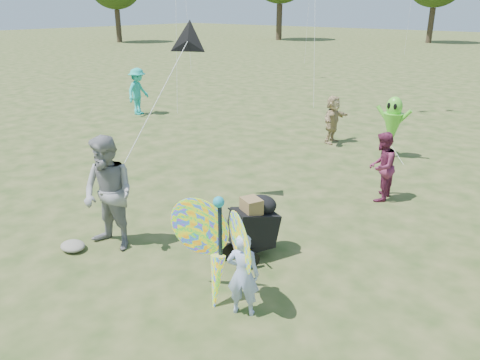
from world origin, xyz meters
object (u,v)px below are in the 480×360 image
object	(u,v)px
crowd_d	(333,119)
alien_kite	(392,124)
crowd_i	(138,91)
adult_man	(109,194)
jogging_stroller	(255,223)
child_girl	(243,274)
butterfly_kite	(218,249)
crowd_e	(382,167)

from	to	relation	value
crowd_d	alien_kite	distance (m)	2.06
alien_kite	crowd_i	bearing A→B (deg)	-174.60
crowd_i	alien_kite	world-z (taller)	crowd_i
crowd_i	alien_kite	bearing A→B (deg)	-100.94
adult_man	alien_kite	size ratio (longest dim) A/B	1.17
jogging_stroller	child_girl	bearing A→B (deg)	-35.12
adult_man	butterfly_kite	world-z (taller)	adult_man
adult_man	child_girl	bearing A→B (deg)	-7.58
child_girl	alien_kite	world-z (taller)	alien_kite
crowd_e	butterfly_kite	bearing A→B (deg)	-11.43
child_girl	jogging_stroller	distance (m)	1.65
crowd_e	crowd_i	distance (m)	11.22
crowd_e	jogging_stroller	distance (m)	3.78
child_girl	crowd_e	world-z (taller)	crowd_e
crowd_e	crowd_i	world-z (taller)	crowd_i
adult_man	crowd_i	size ratio (longest dim) A/B	1.13
jogging_stroller	butterfly_kite	size ratio (longest dim) A/B	0.62
child_girl	alien_kite	bearing A→B (deg)	-107.73
child_girl	butterfly_kite	distance (m)	0.52
child_girl	crowd_i	size ratio (longest dim) A/B	0.69
jogging_stroller	alien_kite	distance (m)	6.87
crowd_d	crowd_e	distance (m)	4.62
crowd_d	jogging_stroller	bearing A→B (deg)	-164.02
crowd_d	butterfly_kite	size ratio (longest dim) A/B	0.81
butterfly_kite	adult_man	bearing A→B (deg)	-179.93
adult_man	crowd_d	bearing A→B (deg)	85.11
crowd_d	crowd_i	size ratio (longest dim) A/B	0.82
adult_man	crowd_e	size ratio (longest dim) A/B	1.33
adult_man	crowd_d	xyz separation A→B (m)	(-0.37, 8.53, -0.28)
child_girl	crowd_d	bearing A→B (deg)	-95.47
alien_kite	adult_man	bearing A→B (deg)	-101.42
butterfly_kite	jogging_stroller	bearing A→B (deg)	106.72
crowd_i	butterfly_kite	distance (m)	13.04
crowd_i	crowd_d	bearing A→B (deg)	-97.37
child_girl	alien_kite	xyz separation A→B (m)	(-1.35, 8.23, 0.35)
adult_man	butterfly_kite	xyz separation A→B (m)	(2.54, 0.00, -0.18)
butterfly_kite	alien_kite	size ratio (longest dim) A/B	1.05
butterfly_kite	crowd_e	bearing A→B (deg)	87.86
crowd_i	butterfly_kite	xyz separation A→B (m)	(10.82, -7.28, -0.06)
crowd_e	crowd_i	xyz separation A→B (m)	(-11.01, 2.17, 0.13)
butterfly_kite	crowd_d	bearing A→B (deg)	108.85
crowd_d	crowd_e	xyz separation A→B (m)	(3.10, -3.42, 0.03)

